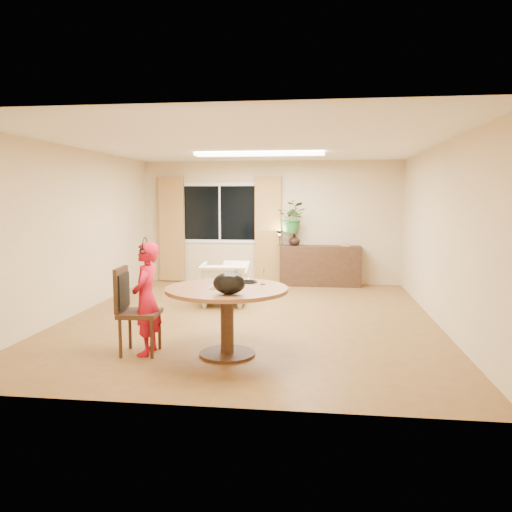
{
  "coord_description": "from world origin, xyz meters",
  "views": [
    {
      "loc": [
        1.02,
        -7.35,
        1.82
      ],
      "look_at": [
        0.12,
        -0.2,
        0.98
      ],
      "focal_mm": 35.0,
      "sensor_mm": 36.0,
      "label": 1
    }
  ],
  "objects_px": {
    "dining_chair": "(140,311)",
    "armchair": "(224,284)",
    "dining_table": "(227,302)",
    "sideboard": "(320,266)",
    "child": "(146,299)"
  },
  "relations": [
    {
      "from": "dining_chair",
      "to": "armchair",
      "type": "relative_size",
      "value": 1.3
    },
    {
      "from": "dining_table",
      "to": "sideboard",
      "type": "xyz_separation_m",
      "value": [
        1.08,
        4.82,
        -0.21
      ]
    },
    {
      "from": "armchair",
      "to": "sideboard",
      "type": "height_order",
      "value": "sideboard"
    },
    {
      "from": "dining_chair",
      "to": "child",
      "type": "xyz_separation_m",
      "value": [
        0.08,
        0.0,
        0.14
      ]
    },
    {
      "from": "armchair",
      "to": "sideboard",
      "type": "relative_size",
      "value": 0.47
    },
    {
      "from": "armchair",
      "to": "sideboard",
      "type": "bearing_deg",
      "value": -133.72
    },
    {
      "from": "child",
      "to": "sideboard",
      "type": "distance_m",
      "value": 5.28
    },
    {
      "from": "sideboard",
      "to": "armchair",
      "type": "bearing_deg",
      "value": -128.68
    },
    {
      "from": "armchair",
      "to": "child",
      "type": "bearing_deg",
      "value": 77.37
    },
    {
      "from": "child",
      "to": "sideboard",
      "type": "bearing_deg",
      "value": 155.44
    },
    {
      "from": "child",
      "to": "armchair",
      "type": "height_order",
      "value": "child"
    },
    {
      "from": "dining_table",
      "to": "sideboard",
      "type": "relative_size",
      "value": 0.84
    },
    {
      "from": "dining_table",
      "to": "sideboard",
      "type": "distance_m",
      "value": 4.94
    },
    {
      "from": "dining_chair",
      "to": "dining_table",
      "type": "bearing_deg",
      "value": -0.71
    },
    {
      "from": "armchair",
      "to": "sideboard",
      "type": "xyz_separation_m",
      "value": [
        1.65,
        2.06,
        0.06
      ]
    }
  ]
}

